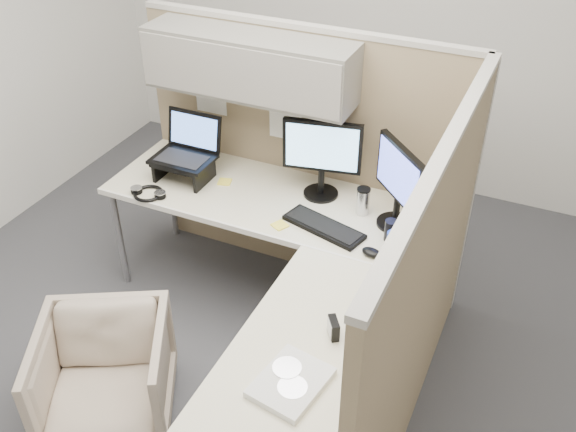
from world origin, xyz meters
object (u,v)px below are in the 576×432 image
at_px(desk, 282,256).
at_px(office_chair, 105,372).
at_px(keyboard, 324,227).
at_px(monitor_left, 322,153).

relative_size(desk, office_chair, 3.15).
height_order(desk, keyboard, keyboard).
xyz_separation_m(desk, office_chair, (-0.60, -0.77, -0.37)).
bearing_deg(desk, office_chair, -128.04).
bearing_deg(desk, monitor_left, 91.48).
bearing_deg(keyboard, desk, -101.39).
height_order(office_chair, monitor_left, monitor_left).
bearing_deg(office_chair, desk, 23.62).
distance_m(desk, office_chair, 1.05).
relative_size(office_chair, keyboard, 1.40).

